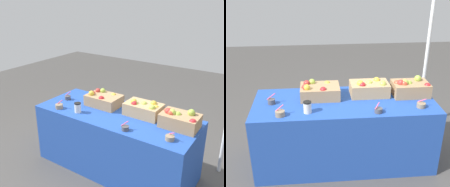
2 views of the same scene
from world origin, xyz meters
The scene contains 11 objects.
ground_plane centered at (0.00, 0.00, 0.00)m, with size 10.00×10.00×0.00m, color #474442.
table centered at (0.00, 0.00, 0.37)m, with size 1.90×0.76×0.74m, color #234CAD.
apple_crate_left centered at (0.72, 0.09, 0.82)m, with size 0.39×0.27×0.20m.
apple_crate_middle centered at (0.29, 0.13, 0.82)m, with size 0.41×0.26×0.19m.
apple_crate_right centered at (-0.26, 0.11, 0.82)m, with size 0.41×0.29×0.19m.
sample_bowl_near centered at (-0.75, 0.00, 0.77)m, with size 0.09×0.08×0.12m.
sample_bowl_mid centered at (0.30, -0.29, 0.76)m, with size 0.08×0.08×0.09m.
sample_bowl_far centered at (0.75, -0.21, 0.76)m, with size 0.09×0.09×0.10m.
sample_bowl_extra centered at (-0.64, -0.27, 0.77)m, with size 0.09×0.09×0.11m.
coffee_cup centered at (-0.38, -0.23, 0.80)m, with size 0.08×0.08×0.12m.
tent_pole centered at (1.10, 0.64, 0.98)m, with size 0.04×0.04×1.96m, color white.
Camera 2 is at (-0.32, -2.75, 2.09)m, focal length 47.13 mm.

